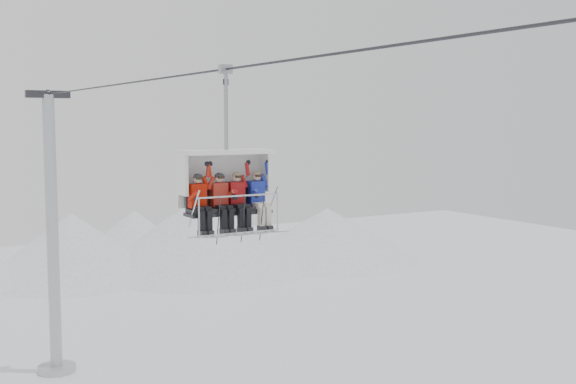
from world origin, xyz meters
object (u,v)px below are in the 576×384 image
skier_center_right (238,199)px  skier_far_right (258,198)px  skier_center_left (221,200)px  skier_far_left (200,202)px  lift_tower_right (53,254)px  chairlift_carrier (224,180)px

skier_center_right → skier_far_right: (0.55, 0.00, 0.00)m
skier_center_left → skier_far_left: bearing=180.0°
skier_center_left → skier_far_right: same height
skier_far_left → skier_center_right: bearing=0.0°
lift_tower_right → skier_far_right: lift_tower_right is taller
lift_tower_right → chairlift_carrier: 19.57m
skier_far_right → chairlift_carrier: bearing=158.4°
lift_tower_right → chairlift_carrier: (0.00, -18.96, 4.87)m
skier_center_left → skier_center_right: bearing=0.0°
lift_tower_right → skier_far_left: (-0.80, -19.26, 4.41)m
lift_tower_right → skier_far_left: lift_tower_right is taller
skier_center_left → skier_far_right: (1.01, 0.00, 0.00)m
skier_far_left → skier_far_right: bearing=0.0°
skier_center_right → chairlift_carrier: bearing=126.0°
lift_tower_right → skier_far_left: 19.77m
chairlift_carrier → skier_far_right: bearing=-21.6°
lift_tower_right → skier_far_right: 19.77m
lift_tower_right → skier_center_left: (-0.24, -19.26, 4.41)m
skier_far_left → skier_center_left: 0.56m
chairlift_carrier → skier_center_left: 0.60m
chairlift_carrier → skier_far_right: size_ratio=2.36×
skier_center_left → skier_far_right: bearing=0.0°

